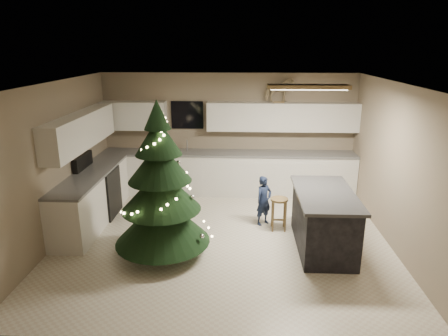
% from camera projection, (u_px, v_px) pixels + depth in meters
% --- Properties ---
extents(ground_plane, '(5.50, 5.50, 0.00)m').
position_uv_depth(ground_plane, '(223.00, 238.00, 6.81)').
color(ground_plane, beige).
extents(room_shell, '(5.52, 5.02, 2.61)m').
position_uv_depth(room_shell, '(224.00, 138.00, 6.29)').
color(room_shell, '#8A755D').
rests_on(room_shell, ground_plane).
extents(cabinetry, '(5.50, 3.20, 2.00)m').
position_uv_depth(cabinetry, '(183.00, 167.00, 8.20)').
color(cabinetry, silver).
rests_on(cabinetry, ground_plane).
extents(island, '(0.90, 1.70, 0.95)m').
position_uv_depth(island, '(323.00, 220.00, 6.37)').
color(island, black).
rests_on(island, ground_plane).
extents(bar_stool, '(0.31, 0.31, 0.59)m').
position_uv_depth(bar_stool, '(279.00, 206.00, 7.02)').
color(bar_stool, brown).
rests_on(bar_stool, ground_plane).
extents(christmas_tree, '(1.52, 1.47, 2.43)m').
position_uv_depth(christmas_tree, '(161.00, 194.00, 6.02)').
color(christmas_tree, '#3F2816').
rests_on(christmas_tree, ground_plane).
extents(toddler, '(0.40, 0.38, 0.92)m').
position_uv_depth(toddler, '(264.00, 201.00, 7.23)').
color(toddler, black).
rests_on(toddler, ground_plane).
extents(rocking_horse, '(0.63, 0.43, 0.51)m').
position_uv_depth(rocking_horse, '(279.00, 90.00, 8.31)').
color(rocking_horse, brown).
rests_on(rocking_horse, cabinetry).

